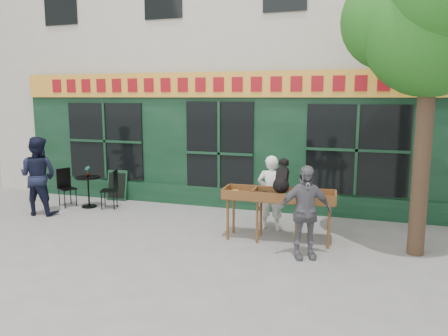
% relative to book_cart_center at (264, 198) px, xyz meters
% --- Properties ---
extents(ground, '(80.00, 80.00, 0.00)m').
position_rel_book_cart_center_xyz_m(ground, '(-1.59, -0.25, -0.82)').
color(ground, slate).
rests_on(ground, ground).
extents(building, '(14.00, 7.26, 10.00)m').
position_rel_book_cart_center_xyz_m(building, '(-1.59, 5.72, 4.15)').
color(building, beige).
rests_on(building, ground).
extents(street_tree, '(3.05, 2.90, 5.60)m').
position_rel_book_cart_center_xyz_m(street_tree, '(2.75, 0.11, 3.29)').
color(street_tree, '#382619').
rests_on(street_tree, ground).
extents(book_cart_center, '(1.52, 0.68, 0.99)m').
position_rel_book_cart_center_xyz_m(book_cart_center, '(0.00, 0.00, 0.00)').
color(book_cart_center, brown).
rests_on(book_cart_center, ground).
extents(dog, '(0.36, 0.61, 0.60)m').
position_rel_book_cart_center_xyz_m(dog, '(0.35, -0.05, 0.47)').
color(dog, black).
rests_on(dog, book_cart_center).
extents(woman, '(0.58, 0.39, 1.55)m').
position_rel_book_cart_center_xyz_m(woman, '(0.00, 0.65, -0.05)').
color(woman, white).
rests_on(woman, ground).
extents(book_cart_right, '(1.54, 0.72, 0.99)m').
position_rel_book_cart_center_xyz_m(book_cart_right, '(0.57, 0.01, 0.00)').
color(book_cart_right, brown).
rests_on(book_cart_right, ground).
extents(man_right, '(1.01, 0.74, 1.60)m').
position_rel_book_cart_center_xyz_m(man_right, '(0.87, -0.74, -0.02)').
color(man_right, '#57575C').
rests_on(man_right, ground).
extents(bistro_table, '(0.60, 0.60, 0.76)m').
position_rel_book_cart_center_xyz_m(bistro_table, '(-4.67, 1.06, -0.28)').
color(bistro_table, black).
rests_on(bistro_table, ground).
extents(bistro_chair_left, '(0.49, 0.49, 0.95)m').
position_rel_book_cart_center_xyz_m(bistro_chair_left, '(-5.30, 1.00, -0.26)').
color(bistro_chair_left, black).
rests_on(bistro_chair_left, ground).
extents(bistro_chair_right, '(0.46, 0.46, 0.95)m').
position_rel_book_cart_center_xyz_m(bistro_chair_right, '(-4.04, 1.14, -0.26)').
color(bistro_chair_right, black).
rests_on(bistro_chair_right, ground).
extents(potted_plant, '(0.16, 0.13, 0.28)m').
position_rel_book_cart_center_xyz_m(potted_plant, '(-4.67, 1.06, 0.08)').
color(potted_plant, gray).
rests_on(potted_plant, bistro_table).
extents(man_left, '(0.97, 0.81, 1.82)m').
position_rel_book_cart_center_xyz_m(man_left, '(-5.37, 0.16, 0.09)').
color(man_left, black).
rests_on(man_left, ground).
extents(chalkboard, '(0.57, 0.24, 0.79)m').
position_rel_book_cart_center_xyz_m(chalkboard, '(-4.42, 1.94, -0.42)').
color(chalkboard, black).
rests_on(chalkboard, ground).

